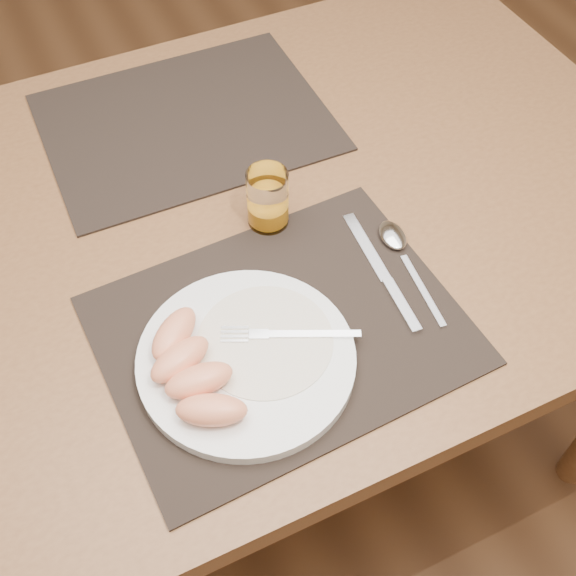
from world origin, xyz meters
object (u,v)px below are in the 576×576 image
(fork, at_px, (278,334))
(juice_glass, at_px, (268,201))
(spoon, at_px, (397,243))
(placemat_far, at_px, (186,122))
(table, at_px, (229,252))
(plate, at_px, (246,359))
(placemat_near, at_px, (281,330))
(knife, at_px, (387,280))

(fork, xyz_separation_m, juice_glass, (0.08, 0.20, 0.02))
(juice_glass, bearing_deg, spoon, -40.28)
(fork, bearing_deg, placemat_far, 84.43)
(table, height_order, plate, plate)
(placemat_far, bearing_deg, table, -95.26)
(placemat_far, xyz_separation_m, plate, (-0.09, -0.47, 0.01))
(fork, bearing_deg, spoon, 19.32)
(table, height_order, juice_glass, juice_glass)
(placemat_near, distance_m, fork, 0.03)
(placemat_far, relative_size, juice_glass, 5.03)
(knife, xyz_separation_m, spoon, (0.04, 0.05, 0.00))
(fork, bearing_deg, knife, 8.94)
(table, relative_size, plate, 5.19)
(knife, bearing_deg, placemat_near, -176.19)
(placemat_far, bearing_deg, placemat_near, -94.22)
(plate, xyz_separation_m, spoon, (0.27, 0.09, -0.00))
(spoon, height_order, juice_glass, juice_glass)
(placemat_far, bearing_deg, juice_glass, -83.22)
(spoon, bearing_deg, table, 140.42)
(spoon, relative_size, juice_glass, 2.15)
(knife, height_order, spoon, spoon)
(spoon, bearing_deg, juice_glass, 139.72)
(table, distance_m, juice_glass, 0.14)
(placemat_far, xyz_separation_m, juice_glass, (0.03, -0.26, 0.04))
(plate, bearing_deg, spoon, 18.07)
(table, xyz_separation_m, fork, (-0.02, -0.24, 0.11))
(placemat_far, xyz_separation_m, fork, (-0.04, -0.46, 0.02))
(placemat_far, bearing_deg, fork, -95.57)
(placemat_near, relative_size, plate, 1.67)
(placemat_far, bearing_deg, knife, -73.32)
(placemat_far, xyz_separation_m, knife, (0.13, -0.43, 0.00))
(placemat_near, relative_size, juice_glass, 5.03)
(placemat_near, height_order, spoon, spoon)
(placemat_near, xyz_separation_m, knife, (0.16, 0.01, 0.00))
(plate, relative_size, juice_glass, 3.02)
(spoon, bearing_deg, fork, -160.68)
(plate, bearing_deg, juice_glass, 59.26)
(table, relative_size, spoon, 7.28)
(juice_glass, bearing_deg, placemat_near, -109.30)
(juice_glass, bearing_deg, knife, -60.08)
(spoon, bearing_deg, placemat_far, 114.52)
(placemat_far, xyz_separation_m, spoon, (0.17, -0.38, 0.01))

